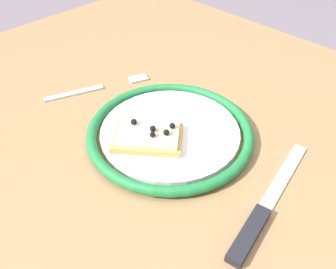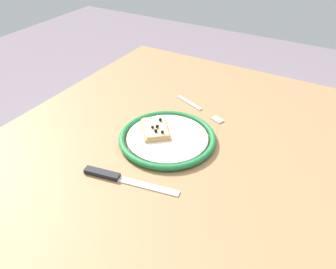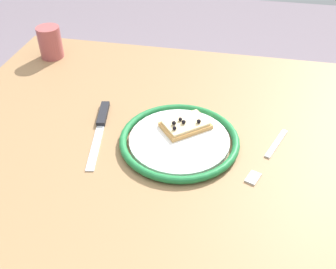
{
  "view_description": "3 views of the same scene",
  "coord_description": "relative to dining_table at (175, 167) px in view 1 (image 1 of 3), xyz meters",
  "views": [
    {
      "loc": [
        0.3,
        -0.32,
        1.11
      ],
      "look_at": [
        0.01,
        -0.03,
        0.75
      ],
      "focal_mm": 38.46,
      "sensor_mm": 36.0,
      "label": 1
    },
    {
      "loc": [
        0.64,
        0.37,
        1.28
      ],
      "look_at": [
        0.0,
        -0.0,
        0.75
      ],
      "focal_mm": 36.3,
      "sensor_mm": 36.0,
      "label": 2
    },
    {
      "loc": [
        -0.11,
        0.65,
        1.28
      ],
      "look_at": [
        0.02,
        0.01,
        0.76
      ],
      "focal_mm": 41.9,
      "sensor_mm": 36.0,
      "label": 3
    }
  ],
  "objects": [
    {
      "name": "plate",
      "position": [
        -0.01,
        -0.01,
        0.08
      ],
      "size": [
        0.27,
        0.27,
        0.02
      ],
      "color": "white",
      "rests_on": "dining_table"
    },
    {
      "name": "knife",
      "position": [
        0.19,
        -0.04,
        0.08
      ],
      "size": [
        0.06,
        0.24,
        0.01
      ],
      "color": "silver",
      "rests_on": "dining_table"
    },
    {
      "name": "pizza_slice_near",
      "position": [
        -0.01,
        -0.05,
        0.09
      ],
      "size": [
        0.13,
        0.12,
        0.03
      ],
      "color": "tan",
      "rests_on": "plate"
    },
    {
      "name": "fork",
      "position": [
        -0.2,
        -0.0,
        0.07
      ],
      "size": [
        0.09,
        0.19,
        0.0
      ],
      "color": "beige",
      "rests_on": "dining_table"
    },
    {
      "name": "dining_table",
      "position": [
        0.0,
        0.0,
        0.0
      ],
      "size": [
        1.13,
        0.92,
        0.72
      ],
      "color": "#936D47",
      "rests_on": "ground_plane"
    }
  ]
}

